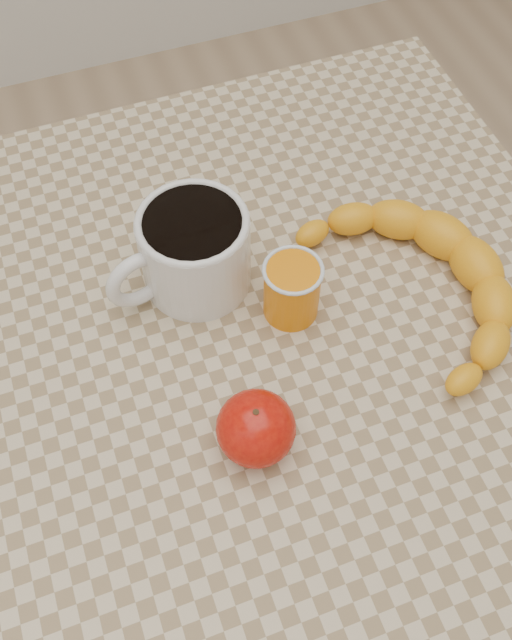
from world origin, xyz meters
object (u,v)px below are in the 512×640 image
object	(u,v)px
table	(256,368)
coffee_mug	(192,249)
banana	(421,281)
orange_juice_glass	(292,289)
apple	(256,428)

from	to	relation	value
table	coffee_mug	xyz separation A→B (m)	(-0.04, 0.09, 0.14)
table	coffee_mug	bearing A→B (deg)	115.52
banana	orange_juice_glass	bearing A→B (deg)	160.68
orange_juice_glass	table	bearing A→B (deg)	-164.97
table	orange_juice_glass	world-z (taller)	orange_juice_glass
coffee_mug	apple	bearing A→B (deg)	-91.03
orange_juice_glass	banana	world-z (taller)	orange_juice_glass
apple	banana	size ratio (longest dim) A/B	0.29
orange_juice_glass	banana	size ratio (longest dim) A/B	0.22
apple	banana	xyz separation A→B (m)	(0.23, 0.11, -0.01)
apple	coffee_mug	bearing A→B (deg)	88.97
banana	apple	bearing A→B (deg)	-162.71
banana	coffee_mug	bearing A→B (deg)	147.98
coffee_mug	orange_juice_glass	xyz separation A→B (m)	(0.09, -0.07, -0.02)
orange_juice_glass	banana	bearing A→B (deg)	-12.02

